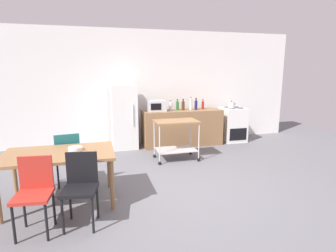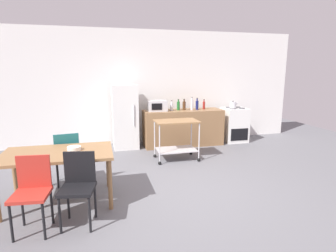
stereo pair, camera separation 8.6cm
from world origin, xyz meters
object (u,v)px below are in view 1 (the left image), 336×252
fruit_bowl (75,149)px  bottle_soy_sauce (171,107)px  dining_table (59,158)px  bottle_wine (183,105)px  chair_teal (68,155)px  bottle_sparkling_water (203,105)px  bottle_olive_oil (177,106)px  microwave (156,106)px  chair_red (34,190)px  refrigerator (124,117)px  stove_oven (233,124)px  chair_black (81,184)px  bottle_soda (191,105)px  kitchen_cart (176,133)px  bottle_hot_sauce (196,105)px  kettle (232,105)px

fruit_bowl → bottle_soy_sauce: bearing=50.0°
dining_table → bottle_wine: size_ratio=5.40×
chair_teal → bottle_sparkling_water: 3.78m
chair_teal → bottle_olive_oil: 3.21m
microwave → chair_red: bearing=-123.7°
bottle_olive_oil → fruit_bowl: bottle_olive_oil is taller
refrigerator → microwave: size_ratio=3.37×
bottle_sparkling_water → refrigerator: bearing=178.4°
microwave → bottle_sparkling_water: microwave is taller
chair_red → bottle_olive_oil: (2.74, 3.30, 0.50)m
stove_oven → bottle_soy_sauce: (-1.75, -0.03, 0.55)m
chair_black → bottle_soda: 4.12m
kitchen_cart → microwave: microwave is taller
chair_teal → kitchen_cart: size_ratio=0.98×
bottle_olive_oil → bottle_soda: bearing=-13.6°
bottle_hot_sauce → chair_teal: bearing=-146.9°
bottle_hot_sauce → microwave: bearing=179.0°
kitchen_cart → fruit_bowl: bearing=-143.7°
dining_table → kitchen_cart: 2.61m
dining_table → stove_oven: bearing=32.5°
fruit_bowl → bottle_wine: bearing=46.1°
bottle_hot_sauce → fruit_bowl: bottle_hot_sauce is taller
chair_black → bottle_wine: (2.37, 3.25, 0.50)m
microwave → bottle_soda: bottle_soda is taller
refrigerator → kettle: (2.78, -0.18, 0.23)m
chair_red → kitchen_cart: (2.36, 2.15, 0.05)m
bottle_olive_oil → microwave: bearing=-177.1°
microwave → fruit_bowl: 3.10m
bottle_sparkling_water → microwave: bearing=-178.1°
bottle_olive_oil → bottle_soda: 0.34m
bottle_wine → bottle_soda: (0.18, -0.06, 0.02)m
kitchen_cart → bottle_olive_oil: 1.29m
dining_table → bottle_soda: 3.84m
bottle_soda → fruit_bowl: 3.64m
chair_black → microwave: (1.67, 3.24, 0.51)m
dining_table → bottle_soy_sauce: (2.34, 2.58, 0.33)m
microwave → bottle_soda: bearing=-3.3°
stove_oven → bottle_wine: size_ratio=3.31×
bottle_sparkling_water → fruit_bowl: bottle_sparkling_water is taller
kitchen_cart → bottle_hot_sauce: bottle_hot_sauce is taller
bottle_soy_sauce → bottle_olive_oil: 0.19m
chair_black → refrigerator: (0.89, 3.33, 0.26)m
chair_black → bottle_wine: 4.05m
refrigerator → bottle_soda: (1.66, -0.15, 0.26)m
bottle_sparkling_water → bottle_soy_sauce: bearing=-176.5°
dining_table → bottle_sparkling_water: size_ratio=5.87×
chair_red → bottle_olive_oil: bottle_olive_oil is taller
chair_teal → bottle_soy_sauce: 3.04m
chair_black → bottle_hot_sauce: 4.24m
chair_red → kitchen_cart: size_ratio=0.98×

